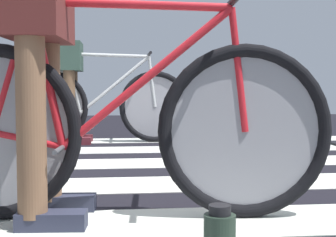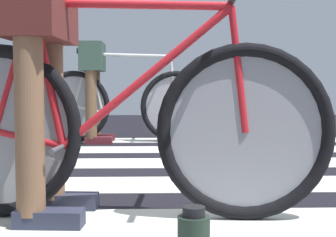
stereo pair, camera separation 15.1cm
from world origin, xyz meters
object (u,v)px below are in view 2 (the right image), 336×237
bicycle_2_of_2 (125,104)px  cyclist_2_of_2 (93,78)px  bicycle_1_of_2 (118,125)px  cyclist_1_of_2 (41,60)px

bicycle_2_of_2 → cyclist_2_of_2: bearing=-180.0°
bicycle_2_of_2 → bicycle_1_of_2: bearing=-86.7°
bicycle_1_of_2 → cyclist_2_of_2: (-0.47, 2.79, 0.26)m
bicycle_1_of_2 → cyclist_2_of_2: cyclist_2_of_2 is taller
cyclist_1_of_2 → bicycle_2_of_2: cyclist_1_of_2 is taller
bicycle_1_of_2 → cyclist_2_of_2: bearing=103.5°
bicycle_2_of_2 → cyclist_2_of_2: cyclist_2_of_2 is taller
bicycle_2_of_2 → cyclist_2_of_2: (-0.31, 0.00, 0.26)m
bicycle_1_of_2 → cyclist_1_of_2: 0.41m
bicycle_1_of_2 → bicycle_2_of_2: same height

